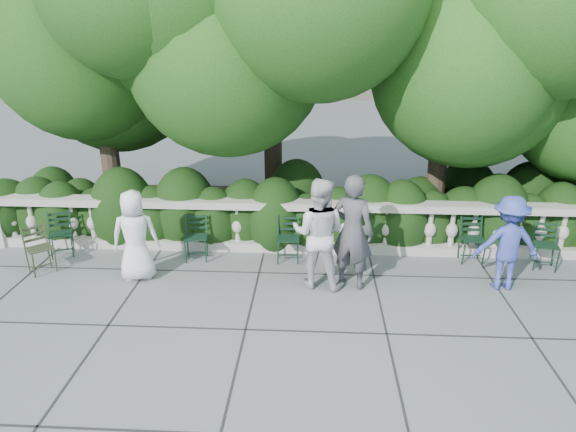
# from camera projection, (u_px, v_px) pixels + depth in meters

# --- Properties ---
(ground) EXTENTS (90.00, 90.00, 0.00)m
(ground) POSITION_uv_depth(u_px,v_px,m) (285.00, 296.00, 8.22)
(ground) COLOR #595C61
(ground) RESTS_ON ground
(balustrade) EXTENTS (12.00, 0.44, 1.00)m
(balustrade) POSITION_uv_depth(u_px,v_px,m) (290.00, 227.00, 9.73)
(balustrade) COLOR #9E998E
(balustrade) RESTS_ON ground
(shrub_hedge) EXTENTS (15.00, 2.60, 1.70)m
(shrub_hedge) POSITION_uv_depth(u_px,v_px,m) (293.00, 227.00, 11.03)
(shrub_hedge) COLOR black
(shrub_hedge) RESTS_ON ground
(tree_canopy) EXTENTS (15.04, 6.52, 6.78)m
(tree_canopy) POSITION_uv_depth(u_px,v_px,m) (330.00, 32.00, 9.79)
(tree_canopy) COLOR #3F3023
(tree_canopy) RESTS_ON ground
(chair_a) EXTENTS (0.50, 0.53, 0.84)m
(chair_a) POSITION_uv_depth(u_px,v_px,m) (197.00, 263.00, 9.38)
(chair_a) COLOR black
(chair_a) RESTS_ON ground
(chair_b) EXTENTS (0.59, 0.61, 0.84)m
(chair_b) POSITION_uv_depth(u_px,v_px,m) (64.00, 258.00, 9.55)
(chair_b) COLOR black
(chair_b) RESTS_ON ground
(chair_d) EXTENTS (0.46, 0.50, 0.84)m
(chair_d) POSITION_uv_depth(u_px,v_px,m) (288.00, 264.00, 9.31)
(chair_d) COLOR black
(chair_d) RESTS_ON ground
(chair_e) EXTENTS (0.44, 0.48, 0.84)m
(chair_e) POSITION_uv_depth(u_px,v_px,m) (472.00, 265.00, 9.29)
(chair_e) COLOR black
(chair_e) RESTS_ON ground
(chair_f) EXTENTS (0.52, 0.55, 0.84)m
(chair_f) POSITION_uv_depth(u_px,v_px,m) (544.00, 272.00, 9.03)
(chair_f) COLOR black
(chair_f) RESTS_ON ground
(chair_weathered) EXTENTS (0.65, 0.65, 0.84)m
(chair_weathered) POSITION_uv_depth(u_px,v_px,m) (46.00, 274.00, 8.93)
(chair_weathered) COLOR black
(chair_weathered) RESTS_ON ground
(person_businessman) EXTENTS (0.85, 0.63, 1.57)m
(person_businessman) POSITION_uv_depth(u_px,v_px,m) (135.00, 236.00, 8.55)
(person_businessman) COLOR white
(person_businessman) RESTS_ON ground
(person_woman_grey) EXTENTS (0.83, 0.71, 1.92)m
(person_woman_grey) POSITION_uv_depth(u_px,v_px,m) (352.00, 232.00, 8.24)
(person_woman_grey) COLOR #414146
(person_woman_grey) RESTS_ON ground
(person_casual_man) EXTENTS (1.03, 0.88, 1.84)m
(person_casual_man) POSITION_uv_depth(u_px,v_px,m) (319.00, 233.00, 8.28)
(person_casual_man) COLOR silver
(person_casual_man) RESTS_ON ground
(person_older_blue) EXTENTS (1.03, 0.59, 1.58)m
(person_older_blue) POSITION_uv_depth(u_px,v_px,m) (507.00, 243.00, 8.23)
(person_older_blue) COLOR #34439E
(person_older_blue) RESTS_ON ground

